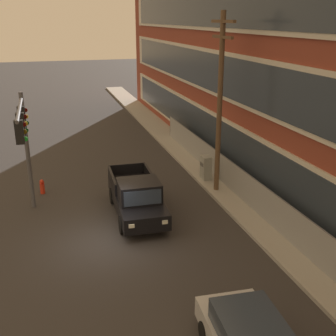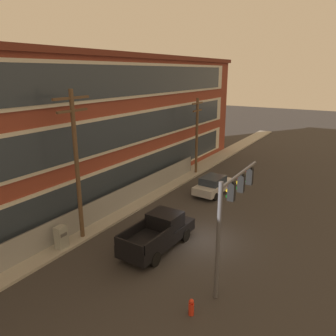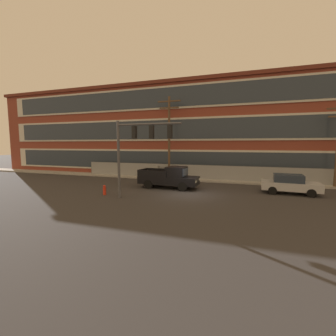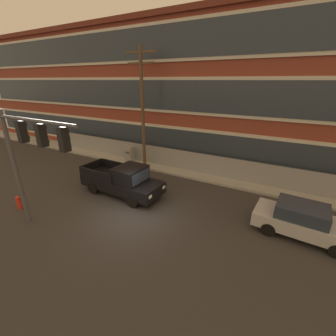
# 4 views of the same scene
# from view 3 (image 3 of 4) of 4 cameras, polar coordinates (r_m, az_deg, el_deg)

# --- Properties ---
(ground_plane) EXTENTS (160.00, 160.00, 0.00)m
(ground_plane) POSITION_cam_3_polar(r_m,az_deg,el_deg) (18.28, 5.09, -6.53)
(ground_plane) COLOR #333030
(sidewalk_building_side) EXTENTS (80.00, 2.05, 0.16)m
(sidewalk_building_side) POSITION_cam_3_polar(r_m,az_deg,el_deg) (25.01, 8.84, -2.99)
(sidewalk_building_side) COLOR #9E9B93
(sidewalk_building_side) RESTS_ON ground
(brick_mill_building) EXTENTS (54.28, 9.82, 11.45)m
(brick_mill_building) POSITION_cam_3_polar(r_m,az_deg,el_deg) (30.97, 4.60, 9.28)
(brick_mill_building) COLOR brown
(brick_mill_building) RESTS_ON ground
(chain_link_fence) EXTENTS (27.04, 0.06, 1.71)m
(chain_link_fence) POSITION_cam_3_polar(r_m,az_deg,el_deg) (25.33, 6.18, -1.02)
(chain_link_fence) COLOR gray
(chain_link_fence) RESTS_ON ground
(traffic_signal_mast) EXTENTS (4.86, 0.43, 5.66)m
(traffic_signal_mast) POSITION_cam_3_polar(r_m,az_deg,el_deg) (16.13, -7.73, 6.50)
(traffic_signal_mast) COLOR #4C4C51
(traffic_signal_mast) RESTS_ON ground
(pickup_truck_black) EXTENTS (5.49, 2.22, 1.99)m
(pickup_truck_black) POSITION_cam_3_polar(r_m,az_deg,el_deg) (20.36, 0.48, -2.52)
(pickup_truck_black) COLOR black
(pickup_truck_black) RESTS_ON ground
(sedan_silver) EXTENTS (4.38, 2.12, 1.56)m
(sedan_silver) POSITION_cam_3_polar(r_m,az_deg,el_deg) (20.59, 28.50, -3.57)
(sedan_silver) COLOR #B2B5BA
(sedan_silver) RESTS_ON ground
(utility_pole_near_corner) EXTENTS (2.60, 0.26, 9.15)m
(utility_pole_near_corner) POSITION_cam_3_polar(r_m,az_deg,el_deg) (25.10, 0.29, 8.54)
(utility_pole_near_corner) COLOR brown
(utility_pole_near_corner) RESTS_ON ground
(electrical_cabinet) EXTENTS (0.65, 0.51, 1.50)m
(electrical_cabinet) POSITION_cam_3_polar(r_m,az_deg,el_deg) (25.85, -3.11, -1.13)
(electrical_cabinet) COLOR #939993
(electrical_cabinet) RESTS_ON ground
(fire_hydrant) EXTENTS (0.24, 0.24, 0.78)m
(fire_hydrant) POSITION_cam_3_polar(r_m,az_deg,el_deg) (18.47, -15.83, -5.41)
(fire_hydrant) COLOR red
(fire_hydrant) RESTS_ON ground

